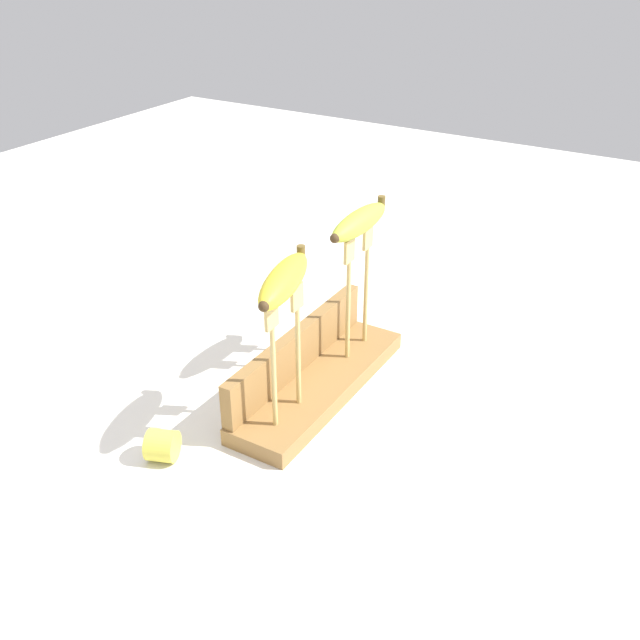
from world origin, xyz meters
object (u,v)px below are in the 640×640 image
Objects in this scene: fork_stand_right at (358,282)px; banana_raised_left at (284,280)px; banana_chunk_near at (161,445)px; fork_stand_left at (286,345)px; banana_raised_right at (359,222)px.

banana_raised_left reaches higher than fork_stand_right.
fork_stand_left is at bearing -37.56° from banana_chunk_near.
banana_chunk_near is at bearing 142.44° from fork_stand_left.
banana_raised_left is at bearing -165.69° from fork_stand_left.
banana_raised_right is (0.20, 0.00, 0.01)m from banana_raised_left.
banana_chunk_near is (-0.35, 0.11, -0.12)m from fork_stand_right.
fork_stand_left is at bearing 14.31° from banana_raised_left.
fork_stand_right is 0.10m from banana_raised_right.
fork_stand_right is at bearing 0.00° from banana_raised_left.
fork_stand_left is 1.21× the size of banana_raised_right.
banana_raised_left is 2.92× the size of banana_chunk_near.
fork_stand_left is 1.19× the size of banana_raised_left.
banana_raised_left reaches higher than fork_stand_left.
fork_stand_right is 1.26× the size of banana_raised_left.
fork_stand_right is 3.68× the size of banana_chunk_near.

